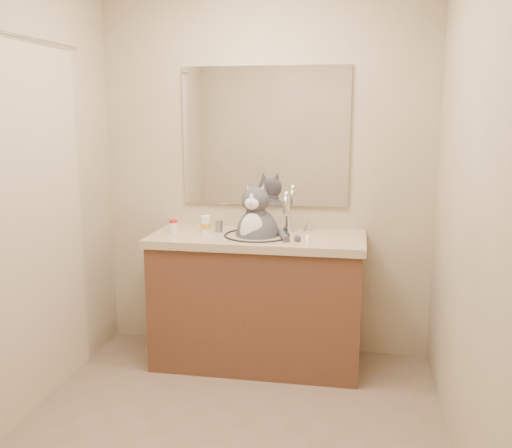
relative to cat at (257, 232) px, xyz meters
The scene contains 8 objects.
room 1.01m from the cat, 89.90° to the right, with size 2.22×2.52×2.42m.
vanity 0.42m from the cat, 75.56° to the left, with size 1.34×0.59×1.12m.
mirror 0.65m from the cat, 89.64° to the left, with size 1.10×0.02×0.90m, color white.
shower_curtain 1.36m from the cat, 140.76° to the right, with size 0.02×1.30×1.93m.
cat is the anchor object (origin of this frame).
pill_bottle_redcap 0.54m from the cat, behind, with size 0.05×0.05×0.09m.
pill_bottle_orange 0.34m from the cat, behind, with size 0.08×0.08×0.11m.
grey_canister 0.27m from the cat, 167.59° to the left, with size 0.05×0.05×0.08m.
Camera 1 is at (0.61, -2.47, 1.60)m, focal length 40.00 mm.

